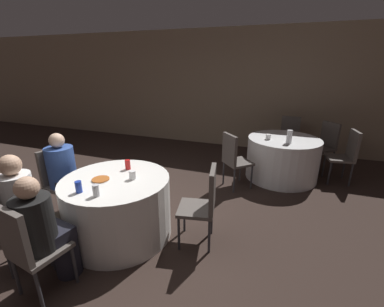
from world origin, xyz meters
TOP-DOWN VIEW (x-y plane):
  - ground_plane at (0.00, 0.00)m, footprint 16.00×16.00m
  - wall_back at (0.00, 4.13)m, footprint 16.00×0.06m
  - table_near at (0.22, 0.02)m, footprint 1.24×1.24m
  - table_far at (2.01, 2.48)m, footprint 1.26×1.26m
  - chair_near_east at (1.24, 0.23)m, footprint 0.48×0.47m
  - chair_near_west at (-0.81, 0.15)m, footprint 0.45×0.45m
  - chair_near_southwest at (-0.44, -0.78)m, footprint 0.56×0.56m
  - chair_near_south at (0.06, -1.00)m, footprint 0.46×0.46m
  - chair_far_east at (3.04, 2.65)m, footprint 0.46×0.46m
  - chair_far_northeast at (2.77, 3.19)m, footprint 0.57×0.57m
  - chair_far_north at (2.10, 3.52)m, footprint 0.43×0.44m
  - chair_far_southwest at (1.25, 1.75)m, footprint 0.57×0.57m
  - person_blue_shirt at (-0.65, 0.13)m, footprint 0.51×0.37m
  - person_black_shirt at (0.09, -0.83)m, footprint 0.35×0.50m
  - person_white_shirt at (-0.33, -0.65)m, footprint 0.43×0.45m
  - pizza_plate_near at (0.09, -0.07)m, footprint 0.21×0.21m
  - soda_can_silver at (0.30, -0.39)m, footprint 0.07×0.07m
  - soda_can_blue at (0.08, -0.38)m, footprint 0.07×0.07m
  - soda_can_red at (0.20, 0.31)m, footprint 0.07×0.07m
  - cup_near at (0.41, 0.08)m, footprint 0.08×0.08m
  - bottle_far at (2.08, 2.18)m, footprint 0.09×0.09m
  - cup_far at (1.74, 2.32)m, footprint 0.09×0.09m

SIDE VIEW (x-z plane):
  - ground_plane at x=0.00m, z-range 0.00..0.00m
  - table_near at x=0.22m, z-range 0.00..0.75m
  - table_far at x=2.01m, z-range 0.00..0.75m
  - chair_near_east at x=1.24m, z-range 0.09..1.03m
  - chair_near_west at x=-0.81m, z-range 0.09..1.03m
  - chair_near_southwest at x=-0.44m, z-range 0.09..1.03m
  - chair_near_south at x=0.06m, z-range 0.09..1.03m
  - chair_far_east at x=3.04m, z-range 0.09..1.03m
  - chair_far_northeast at x=2.77m, z-range 0.09..1.03m
  - chair_far_north at x=2.10m, z-range 0.09..1.03m
  - chair_far_southwest at x=1.25m, z-range 0.09..1.03m
  - person_black_shirt at x=0.09m, z-range 0.00..1.15m
  - person_white_shirt at x=-0.33m, z-range -0.01..1.20m
  - person_blue_shirt at x=-0.65m, z-range 0.01..1.19m
  - pizza_plate_near at x=0.09m, z-range 0.75..0.77m
  - cup_far at x=1.74m, z-range 0.75..0.84m
  - cup_near at x=0.41m, z-range 0.75..0.85m
  - soda_can_silver at x=0.30m, z-range 0.75..0.87m
  - soda_can_blue at x=0.08m, z-range 0.75..0.87m
  - soda_can_red at x=0.20m, z-range 0.75..0.87m
  - bottle_far at x=2.08m, z-range 0.75..0.97m
  - wall_back at x=0.00m, z-range 0.00..2.80m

